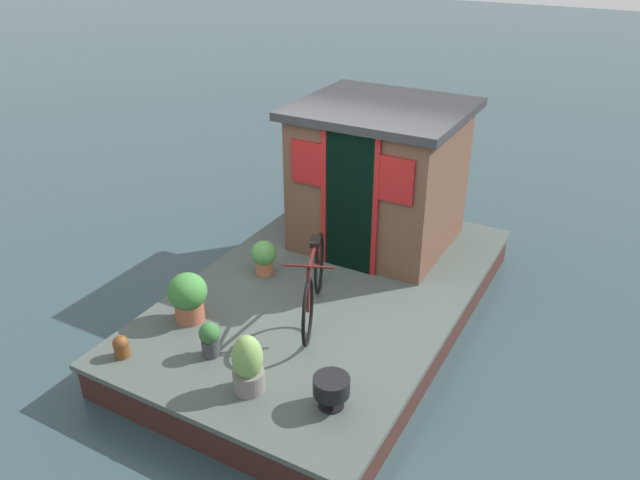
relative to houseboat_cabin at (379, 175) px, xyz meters
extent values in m
plane|color=#2D4247|center=(-1.32, 0.00, -1.35)|extent=(60.00, 60.00, 0.00)
cube|color=#424C47|center=(-1.32, 0.00, -0.94)|extent=(4.88, 3.00, 0.06)
cube|color=#381E19|center=(-1.32, 0.00, -1.16)|extent=(4.78, 2.94, 0.37)
cube|color=brown|center=(0.01, 0.00, -0.06)|extent=(1.64, 1.80, 1.70)
cube|color=#28282B|center=(0.01, 0.00, 0.84)|extent=(1.84, 2.00, 0.10)
cube|color=#144733|center=(-0.82, 0.00, -0.06)|extent=(0.04, 0.60, 1.70)
cube|color=maroon|center=(-0.83, 0.00, -0.01)|extent=(0.03, 0.72, 1.80)
cube|color=maroon|center=(-0.82, -0.54, 0.34)|extent=(0.03, 0.44, 0.52)
cube|color=maroon|center=(-0.82, 0.54, 0.34)|extent=(0.03, 0.44, 0.52)
torus|color=black|center=(-2.32, -0.30, -0.57)|extent=(0.65, 0.30, 0.69)
torus|color=black|center=(-1.43, 0.06, -0.57)|extent=(0.65, 0.30, 0.69)
cylinder|color=#4C1414|center=(-1.84, -0.10, -0.35)|extent=(0.85, 0.38, 0.47)
cylinder|color=#4C1414|center=(-1.98, -0.16, -0.14)|extent=(0.55, 0.25, 0.06)
cylinder|color=#4C1414|center=(-1.57, 0.01, -0.36)|extent=(0.33, 0.16, 0.43)
cylinder|color=#4C1414|center=(-2.29, -0.29, -0.35)|extent=(0.12, 0.08, 0.45)
cube|color=black|center=(-1.72, -0.05, -0.13)|extent=(0.22, 0.17, 0.06)
cylinder|color=#4C1414|center=(-2.25, -0.27, -0.10)|extent=(0.21, 0.47, 0.02)
cylinder|color=#38383D|center=(-2.98, 0.41, -0.82)|extent=(0.17, 0.17, 0.18)
ellipsoid|color=#2D602D|center=(-2.98, 0.41, -0.66)|extent=(0.20, 0.20, 0.21)
cylinder|color=#935138|center=(-2.60, 0.97, -0.81)|extent=(0.31, 0.31, 0.21)
ellipsoid|color=#387533|center=(-2.60, 0.97, -0.56)|extent=(0.41, 0.41, 0.39)
cylinder|color=#B2603D|center=(-1.42, 0.81, -0.83)|extent=(0.20, 0.20, 0.16)
sphere|color=#4C8942|center=(-1.42, 0.81, -0.64)|extent=(0.30, 0.30, 0.30)
cylinder|color=slate|center=(-3.21, -0.20, -0.81)|extent=(0.29, 0.29, 0.20)
ellipsoid|color=#70934C|center=(-3.21, -0.20, -0.56)|extent=(0.28, 0.28, 0.44)
cylinder|color=black|center=(-3.04, -0.95, -0.69)|extent=(0.32, 0.32, 0.16)
cylinder|color=black|center=(-3.04, -0.95, -0.84)|extent=(0.04, 0.04, 0.14)
cylinder|color=black|center=(-3.04, -0.95, -0.90)|extent=(0.23, 0.23, 0.02)
cylinder|color=brown|center=(-3.41, 1.15, -0.84)|extent=(0.15, 0.15, 0.15)
sphere|color=brown|center=(-3.41, 1.15, -0.76)|extent=(0.16, 0.16, 0.16)
camera|label=1|loc=(-6.75, -2.88, 2.92)|focal=35.20mm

